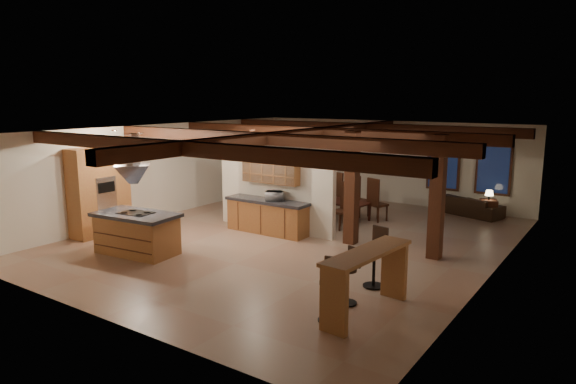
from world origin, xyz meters
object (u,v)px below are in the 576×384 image
Objects in this scene: dining_table at (341,210)px; bar_counter at (367,272)px; sofa at (470,206)px; kitchen_island at (137,233)px.

dining_table is 6.98m from bar_counter.
dining_table is at bearing 60.67° from sofa.
bar_counter is at bearing 111.69° from sofa.
kitchen_island is at bearing -106.93° from dining_table.
dining_table is at bearing 122.01° from bar_counter.
dining_table is 0.75× the size of bar_counter.
kitchen_island is 1.29× the size of dining_table.
kitchen_island is 6.32m from dining_table.
sofa is (3.08, 2.87, 0.01)m from dining_table.
kitchen_island reaches higher than sofa.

